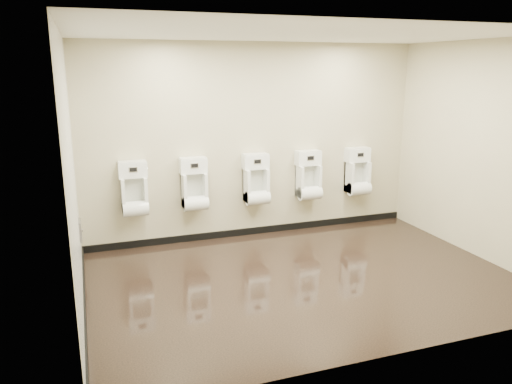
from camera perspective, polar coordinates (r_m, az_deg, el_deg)
ground at (r=6.08m, az=5.46°, el=-9.79°), size 5.00×3.50×0.00m
ceiling at (r=5.57m, az=6.17°, el=17.55°), size 5.00×3.50×0.00m
back_wall at (r=7.26m, az=-0.06°, el=5.75°), size 5.00×0.02×2.80m
front_wall at (r=4.18m, az=15.94°, el=-1.14°), size 5.00×0.02×2.80m
left_wall at (r=5.15m, az=-20.35°, el=1.33°), size 0.02×3.50×2.80m
right_wall at (r=7.08m, az=24.52°, el=4.25°), size 0.02×3.50×2.80m
tile_overlay_left at (r=5.15m, az=-20.30°, el=1.34°), size 0.01×3.50×2.80m
skirting_back at (r=7.57m, az=-0.03°, el=-4.42°), size 5.00×0.02×0.10m
skirting_left at (r=5.58m, az=-19.01°, el=-12.29°), size 0.02×3.50×0.10m
access_panel at (r=6.54m, az=-19.43°, el=-4.15°), size 0.04×0.25×0.25m
urinal_0 at (r=6.88m, az=-13.75°, el=-0.09°), size 0.39×0.29×0.72m
urinal_1 at (r=7.00m, az=-7.06°, el=0.45°), size 0.39×0.29×0.72m
urinal_2 at (r=7.24m, az=0.04°, el=1.03°), size 0.39×0.29×0.72m
urinal_3 at (r=7.55m, az=6.03°, el=1.50°), size 0.39×0.29×0.72m
urinal_4 at (r=7.94m, az=11.55°, el=1.92°), size 0.39×0.29×0.72m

